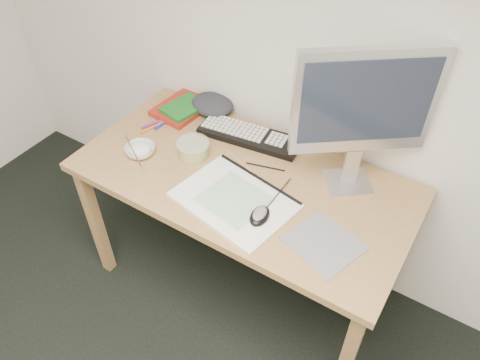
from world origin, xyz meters
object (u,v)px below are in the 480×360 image
Objects in this scene: desk at (243,191)px; rice_bowl at (140,151)px; monitor at (364,106)px; keyboard at (250,136)px; sketchpad at (234,200)px.

rice_bowl is at bearing -165.53° from desk.
monitor is at bearing 27.33° from desk.
monitor is (0.49, -0.03, 0.36)m from keyboard.
rice_bowl is at bearing -141.96° from keyboard.
monitor reaches higher than keyboard.
monitor reaches higher than rice_bowl.
monitor is 4.63× the size of rice_bowl.
sketchpad is 0.74× the size of monitor.
desk is 0.17m from sketchpad.
monitor is (0.38, 0.20, 0.46)m from desk.
rice_bowl is at bearing 163.32° from monitor.
rice_bowl reaches higher than sketchpad.
desk is at bearing 119.31° from sketchpad.
desk is 3.01× the size of keyboard.
desk is at bearing -72.20° from keyboard.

